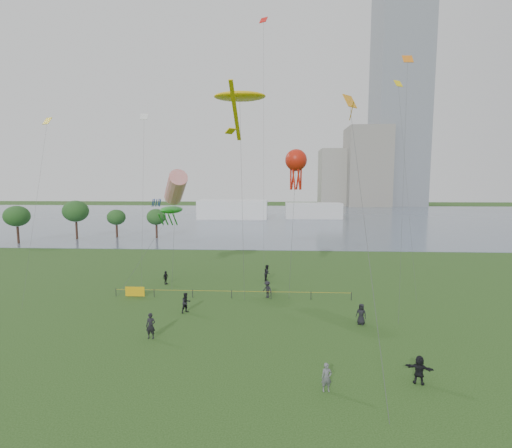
{
  "coord_description": "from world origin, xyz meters",
  "views": [
    {
      "loc": [
        1.75,
        -22.91,
        11.74
      ],
      "look_at": [
        0.0,
        10.0,
        8.0
      ],
      "focal_mm": 26.0,
      "sensor_mm": 36.0,
      "label": 1
    }
  ],
  "objects_px": {
    "kite_flyer": "(327,377)",
    "kite_octopus": "(296,161)",
    "kite_stingray": "(240,97)",
    "fence": "(172,292)"
  },
  "relations": [
    {
      "from": "fence",
      "to": "kite_octopus",
      "type": "relative_size",
      "value": 1.61
    },
    {
      "from": "kite_octopus",
      "to": "kite_flyer",
      "type": "bearing_deg",
      "value": -95.56
    },
    {
      "from": "kite_stingray",
      "to": "kite_flyer",
      "type": "bearing_deg",
      "value": -71.46
    },
    {
      "from": "fence",
      "to": "kite_octopus",
      "type": "xyz_separation_m",
      "value": [
        12.5,
        0.59,
        13.24
      ]
    },
    {
      "from": "kite_flyer",
      "to": "kite_octopus",
      "type": "height_order",
      "value": "kite_octopus"
    },
    {
      "from": "fence",
      "to": "kite_stingray",
      "type": "height_order",
      "value": "kite_stingray"
    },
    {
      "from": "kite_stingray",
      "to": "kite_octopus",
      "type": "relative_size",
      "value": 1.39
    },
    {
      "from": "kite_stingray",
      "to": "fence",
      "type": "bearing_deg",
      "value": -164.1
    },
    {
      "from": "kite_flyer",
      "to": "kite_stingray",
      "type": "distance_m",
      "value": 27.67
    },
    {
      "from": "kite_stingray",
      "to": "kite_octopus",
      "type": "xyz_separation_m",
      "value": [
        5.67,
        -1.5,
        -6.49
      ]
    }
  ]
}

